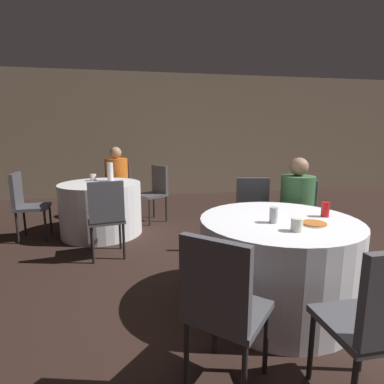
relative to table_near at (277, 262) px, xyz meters
name	(u,v)px	position (x,y,z in m)	size (l,w,h in m)	color
ground_plane	(295,302)	(0.18, -0.02, -0.37)	(16.00, 16.00, 0.00)	black
wall_back	(193,136)	(0.18, 4.95, 1.03)	(16.00, 0.06, 2.80)	gray
table_near	(277,262)	(0.00, 0.00, 0.00)	(1.28, 1.28, 0.74)	silver
table_far	(101,209)	(-1.66, 2.17, 0.00)	(1.13, 1.13, 0.74)	white
chair_near_north	(254,210)	(0.20, 1.03, 0.18)	(0.47, 0.47, 0.92)	#47474C
chair_near_south	(380,317)	(0.02, -1.05, 0.18)	(0.41, 0.41, 0.92)	#47474C
chair_near_southwest	(221,301)	(-0.70, -0.79, 0.18)	(0.56, 0.56, 0.92)	#47474C
chair_near_northeast	(297,213)	(0.64, 0.84, 0.18)	(0.56, 0.56, 0.92)	#47474C
chair_far_northeast	(156,188)	(-0.84, 2.72, 0.18)	(0.55, 0.55, 0.92)	#47474C
chair_far_west	(25,200)	(-2.64, 2.10, 0.18)	(0.43, 0.43, 0.92)	#47474C
chair_far_north	(119,185)	(-1.47, 3.14, 0.18)	(0.47, 0.47, 0.92)	#47474C
chair_far_south	(106,213)	(-1.48, 1.21, 0.18)	(0.47, 0.47, 0.92)	#47474C
person_orange_shirt	(116,182)	(-1.50, 2.99, 0.26)	(0.42, 0.53, 1.22)	#33384C
person_green_jacket	(295,211)	(0.54, 0.71, 0.23)	(0.48, 0.49, 1.18)	#4C4238
pizza_plate_near	(314,224)	(0.19, -0.19, 0.38)	(0.20, 0.20, 0.02)	white
soda_can_red	(325,209)	(0.41, 0.01, 0.43)	(0.07, 0.07, 0.12)	red
soda_can_silver	(274,215)	(-0.09, -0.09, 0.43)	(0.07, 0.07, 0.12)	silver
cup_near	(297,225)	(-0.02, -0.31, 0.42)	(0.08, 0.08, 0.09)	silver
bottle_far	(110,172)	(-1.53, 2.36, 0.51)	(0.09, 0.09, 0.27)	white
cup_far	(93,177)	(-1.78, 2.42, 0.42)	(0.09, 0.09, 0.10)	white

